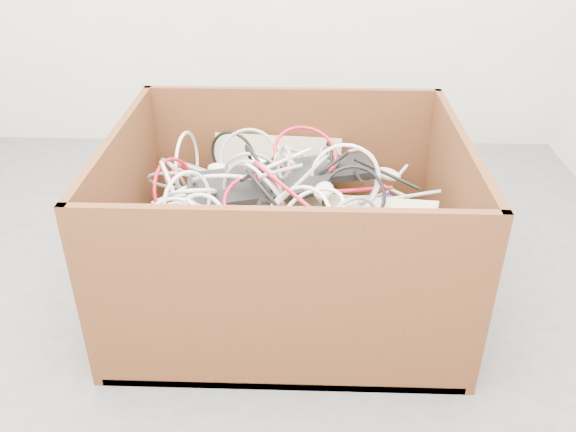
{
  "coord_description": "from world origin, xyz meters",
  "views": [
    {
      "loc": [
        0.21,
        -1.49,
        1.3
      ],
      "look_at": [
        0.15,
        0.19,
        0.3
      ],
      "focal_mm": 37.26,
      "sensor_mm": 36.0,
      "label": 1
    }
  ],
  "objects_px": {
    "vga_plug": "(390,202)",
    "power_strip_left": "(234,191)",
    "power_strip_right": "(219,233)",
    "cardboard_box": "(284,256)"
  },
  "relations": [
    {
      "from": "vga_plug",
      "to": "power_strip_left",
      "type": "bearing_deg",
      "value": -138.06
    },
    {
      "from": "vga_plug",
      "to": "power_strip_right",
      "type": "bearing_deg",
      "value": -115.34
    },
    {
      "from": "power_strip_left",
      "to": "power_strip_right",
      "type": "xyz_separation_m",
      "value": [
        -0.02,
        -0.21,
        -0.03
      ]
    },
    {
      "from": "power_strip_left",
      "to": "vga_plug",
      "type": "relative_size",
      "value": 7.06
    },
    {
      "from": "cardboard_box",
      "to": "vga_plug",
      "type": "xyz_separation_m",
      "value": [
        0.34,
        0.0,
        0.21
      ]
    },
    {
      "from": "cardboard_box",
      "to": "power_strip_left",
      "type": "relative_size",
      "value": 3.41
    },
    {
      "from": "cardboard_box",
      "to": "vga_plug",
      "type": "height_order",
      "value": "cardboard_box"
    },
    {
      "from": "cardboard_box",
      "to": "power_strip_right",
      "type": "height_order",
      "value": "cardboard_box"
    },
    {
      "from": "power_strip_left",
      "to": "vga_plug",
      "type": "xyz_separation_m",
      "value": [
        0.51,
        -0.05,
        -0.01
      ]
    },
    {
      "from": "power_strip_right",
      "to": "vga_plug",
      "type": "xyz_separation_m",
      "value": [
        0.53,
        0.17,
        0.02
      ]
    }
  ]
}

